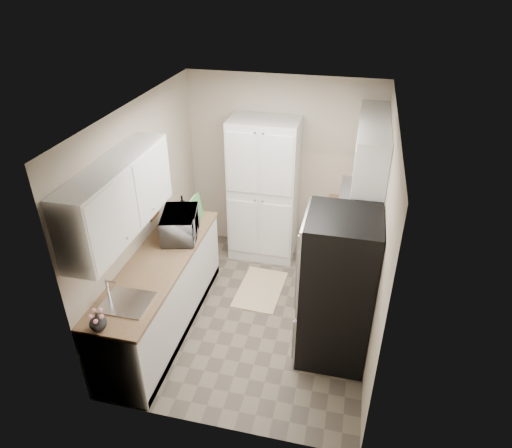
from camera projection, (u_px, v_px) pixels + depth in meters
name	position (u px, v px, depth m)	size (l,w,h in m)	color
ground	(256.00, 313.00, 5.56)	(3.20, 3.20, 0.00)	#665B4C
room_shell	(254.00, 194.00, 4.73)	(2.64, 3.24, 2.52)	#BAAD96
pantry_cabinet	(264.00, 191.00, 6.20)	(0.90, 0.55, 2.00)	silver
base_cabinet_left	(163.00, 295.00, 5.17)	(0.60, 2.30, 0.88)	silver
countertop_left	(158.00, 262.00, 4.94)	(0.63, 2.33, 0.04)	#846647
base_cabinet_right	(347.00, 241.00, 6.14)	(0.60, 0.80, 0.88)	silver
countertop_right	(351.00, 211.00, 5.91)	(0.63, 0.83, 0.04)	#846647
electric_range	(342.00, 274.00, 5.46)	(0.71, 0.78, 1.13)	#B7B7BC
refrigerator	(337.00, 290.00, 4.60)	(0.70, 0.72, 1.70)	#B7B7BC
microwave	(180.00, 225.00, 5.27)	(0.57, 0.38, 0.31)	silver
wine_bottle	(183.00, 207.00, 5.68)	(0.07, 0.07, 0.27)	black
flower_vase	(98.00, 322.00, 3.99)	(0.15, 0.15, 0.16)	white
cutting_board	(197.00, 209.00, 5.61)	(0.02, 0.25, 0.31)	green
toaster_oven	(360.00, 205.00, 5.77)	(0.30, 0.38, 0.22)	#B9BABE
fruit_basket	(360.00, 194.00, 5.70)	(0.23, 0.23, 0.10)	#F0A40C
kitchen_mat	(260.00, 289.00, 5.95)	(0.55, 0.87, 0.01)	beige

